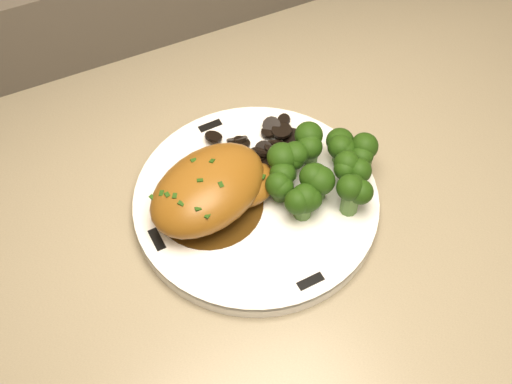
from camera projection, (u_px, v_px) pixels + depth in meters
name	position (u px, v px, depth m)	size (l,w,h in m)	color
counter	(247.00, 365.00, 1.02)	(1.90, 0.64, 0.94)	brown
plate	(256.00, 202.00, 0.70)	(0.27, 0.27, 0.02)	white
rim_accent_0	(210.00, 126.00, 0.75)	(0.03, 0.01, 0.00)	black
rim_accent_1	(157.00, 240.00, 0.66)	(0.03, 0.01, 0.00)	black
rim_accent_2	(310.00, 282.00, 0.63)	(0.03, 0.01, 0.00)	black
rim_accent_3	(347.00, 158.00, 0.72)	(0.03, 0.01, 0.00)	black
gravy_pool	(210.00, 204.00, 0.69)	(0.12, 0.12, 0.00)	#3C240A
chicken_breast	(213.00, 189.00, 0.67)	(0.16, 0.14, 0.05)	#945A19
mushroom_pile	(260.00, 147.00, 0.73)	(0.09, 0.07, 0.02)	black
broccoli_florets	(324.00, 171.00, 0.68)	(0.13, 0.11, 0.04)	#4D7632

